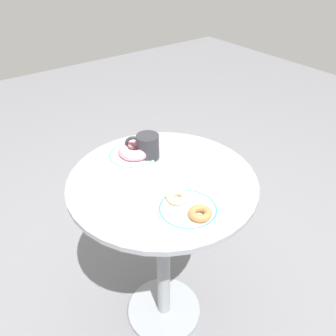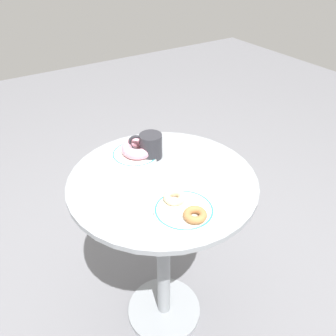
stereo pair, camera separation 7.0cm
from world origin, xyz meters
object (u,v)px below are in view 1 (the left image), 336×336
at_px(plate_right, 188,209).
at_px(plate_left, 133,155).
at_px(donut_cinnamon, 200,213).
at_px(donut_glazed, 177,197).
at_px(cafe_table, 163,230).
at_px(coffee_mug, 147,146).
at_px(paper_napkin, 115,215).
at_px(donut_pink_frosted, 135,149).

bearing_deg(plate_right, plate_left, 175.69).
bearing_deg(donut_cinnamon, donut_glazed, -176.58).
distance_m(cafe_table, plate_right, 0.31).
relative_size(cafe_table, plate_right, 4.28).
height_order(plate_right, coffee_mug, coffee_mug).
xyz_separation_m(cafe_table, plate_left, (-0.17, -0.01, 0.25)).
bearing_deg(paper_napkin, cafe_table, 105.86).
xyz_separation_m(donut_cinnamon, paper_napkin, (-0.16, -0.19, -0.02)).
distance_m(plate_left, donut_glazed, 0.30).
height_order(plate_left, paper_napkin, plate_left).
height_order(donut_pink_frosted, donut_cinnamon, donut_pink_frosted).
distance_m(cafe_table, donut_pink_frosted, 0.32).
xyz_separation_m(plate_right, coffee_mug, (-0.32, 0.07, 0.04)).
relative_size(paper_napkin, coffee_mug, 1.43).
distance_m(plate_left, coffee_mug, 0.07).
height_order(paper_napkin, coffee_mug, coffee_mug).
relative_size(cafe_table, coffee_mug, 7.41).
relative_size(plate_left, plate_right, 0.98).
height_order(donut_pink_frosted, donut_glazed, donut_pink_frosted).
bearing_deg(cafe_table, paper_napkin, -74.14).
height_order(plate_right, donut_pink_frosted, donut_pink_frosted).
bearing_deg(donut_pink_frosted, cafe_table, -0.45).
relative_size(donut_glazed, paper_napkin, 0.47).
bearing_deg(plate_right, donut_cinnamon, 5.18).
relative_size(cafe_table, donut_glazed, 11.15).
height_order(donut_cinnamon, coffee_mug, coffee_mug).
height_order(cafe_table, donut_pink_frosted, donut_pink_frosted).
bearing_deg(donut_glazed, coffee_mug, 165.42).
relative_size(donut_cinnamon, paper_napkin, 0.47).
relative_size(donut_glazed, coffee_mug, 0.66).
distance_m(donut_cinnamon, coffee_mug, 0.37).
distance_m(donut_cinnamon, donut_glazed, 0.10).
distance_m(donut_pink_frosted, coffee_mug, 0.04).
bearing_deg(donut_pink_frosted, plate_right, -5.88).
xyz_separation_m(plate_left, plate_right, (0.35, -0.03, 0.00)).
bearing_deg(plate_right, donut_pink_frosted, 174.12).
bearing_deg(paper_napkin, plate_left, 138.35).
xyz_separation_m(plate_right, paper_napkin, (-0.11, -0.18, -0.00)).
height_order(donut_cinnamon, donut_glazed, same).
xyz_separation_m(donut_pink_frosted, paper_napkin, (0.23, -0.22, -0.03)).
height_order(cafe_table, paper_napkin, paper_napkin).
bearing_deg(plate_left, paper_napkin, -41.65).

